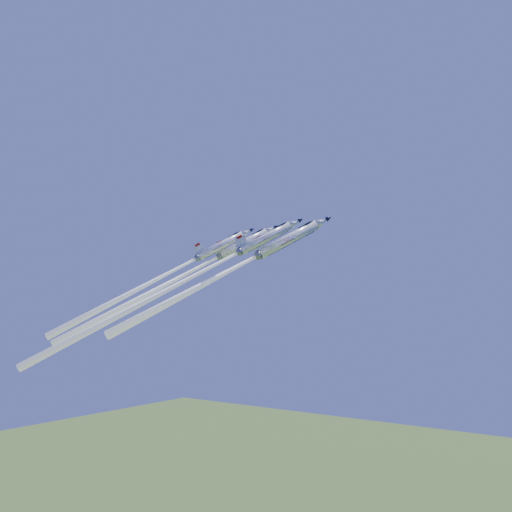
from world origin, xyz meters
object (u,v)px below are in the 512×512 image
Objects in this scene: jet_lead at (227,272)px; jet_right at (172,288)px; jet_slot at (158,279)px; jet_left at (174,280)px.

jet_right is (-4.18, -12.08, -3.59)m from jet_lead.
jet_left is at bearing 140.98° from jet_slot.
jet_right reaches higher than jet_slot.
jet_right is at bearing 1.18° from jet_left.
jet_right is 11.63m from jet_slot.
jet_lead is at bearing 53.33° from jet_left.
jet_left is at bearing -126.67° from jet_lead.
jet_lead reaches higher than jet_slot.
jet_left is at bearing -178.82° from jet_right.
jet_right is (10.02, -10.90, -2.16)m from jet_left.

